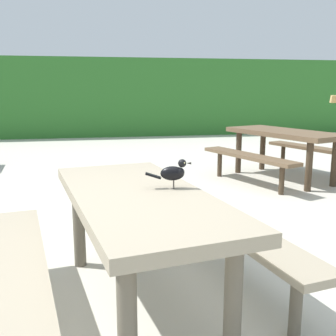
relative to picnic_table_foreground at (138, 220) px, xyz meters
name	(u,v)px	position (x,y,z in m)	size (l,w,h in m)	color
ground_plane	(110,315)	(-0.19, -0.10, -0.56)	(60.00, 60.00, 0.00)	beige
hedge_wall	(94,97)	(-0.19, 9.88, 0.55)	(28.00, 1.76, 2.21)	#2D6B28
picnic_table_foreground	(138,220)	(0.00, 0.00, 0.00)	(1.96, 1.98, 0.74)	gray
bird_grackle	(174,172)	(0.23, 0.04, 0.29)	(0.29, 0.09, 0.18)	black
picnic_table_mid_right	(284,143)	(2.55, 3.16, 0.00)	(2.17, 2.19, 0.74)	brown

